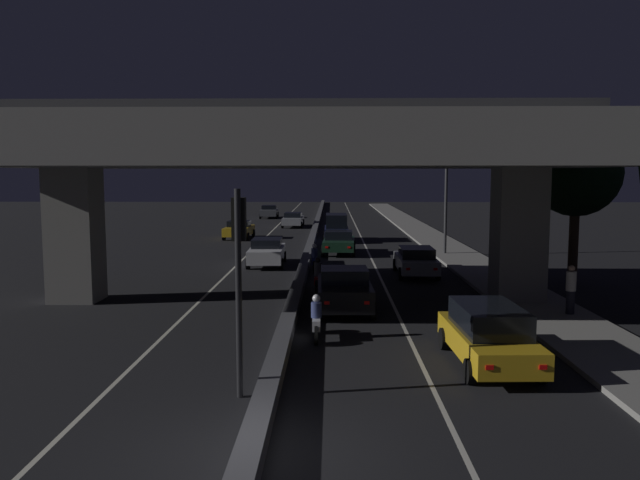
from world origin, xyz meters
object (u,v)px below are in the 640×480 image
car_taxi_yellow_lead (488,334)px  car_white_lead_oncoming (267,252)px  street_lamp (440,182)px  car_taxi_yellow_second_oncoming (239,230)px  motorcycle_red_filtering_mid (318,277)px  car_dark_green_fourth (339,242)px  car_grey_fourth_oncoming (269,211)px  pedestrian_on_sidewalk (571,289)px  car_silver_third (416,261)px  motorcycle_blue_filtering_far (314,260)px  traffic_light_left_of_median (239,256)px  motorcycle_white_filtering_near (316,320)px  car_black_second (344,290)px  car_silver_third_oncoming (293,219)px  car_dark_blue_fifth (336,227)px

car_taxi_yellow_lead → car_white_lead_oncoming: size_ratio=1.02×
street_lamp → car_taxi_yellow_second_oncoming: bearing=144.7°
motorcycle_red_filtering_mid → car_dark_green_fourth: bearing=-1.0°
car_grey_fourth_oncoming → pedestrian_on_sidewalk: pedestrian_on_sidewalk is taller
street_lamp → car_silver_third: bearing=-107.6°
car_grey_fourth_oncoming → pedestrian_on_sidewalk: size_ratio=2.50×
motorcycle_blue_filtering_far → motorcycle_red_filtering_mid: bearing=-176.9°
traffic_light_left_of_median → street_lamp: 25.91m
car_taxi_yellow_second_oncoming → motorcycle_white_filtering_near: 30.00m
street_lamp → motorcycle_white_filtering_near: (-7.02, -19.55, -3.89)m
car_grey_fourth_oncoming → motorcycle_red_filtering_mid: (6.45, -44.23, -0.10)m
car_silver_third → motorcycle_blue_filtering_far: size_ratio=2.32×
car_taxi_yellow_second_oncoming → car_grey_fourth_oncoming: bearing=-178.1°
street_lamp → car_dark_green_fourth: 7.17m
car_black_second → car_silver_third_oncoming: (-4.06, 36.25, -0.09)m
motorcycle_white_filtering_near → motorcycle_blue_filtering_far: 13.12m
car_silver_third → motorcycle_blue_filtering_far: bearing=78.5°
car_grey_fourth_oncoming → motorcycle_blue_filtering_far: size_ratio=2.17×
motorcycle_white_filtering_near → motorcycle_red_filtering_mid: motorcycle_red_filtering_mid is taller
car_taxi_yellow_lead → motorcycle_white_filtering_near: bearing=59.6°
traffic_light_left_of_median → car_grey_fourth_oncoming: (-4.97, 56.66, -2.45)m
car_dark_blue_fifth → car_white_lead_oncoming: bearing=162.4°
car_grey_fourth_oncoming → motorcycle_red_filtering_mid: size_ratio=2.40×
motorcycle_red_filtering_mid → car_dark_blue_fifth: bearing=1.0°
car_white_lead_oncoming → car_silver_third: bearing=65.7°
car_dark_blue_fifth → motorcycle_white_filtering_near: (-0.84, -27.75, -0.45)m
car_dark_blue_fifth → motorcycle_red_filtering_mid: 20.20m
car_silver_third_oncoming → motorcycle_red_filtering_mid: (3.03, -32.53, -0.07)m
pedestrian_on_sidewalk → car_taxi_yellow_lead: bearing=-127.7°
car_dark_blue_fifth → car_silver_third: bearing=-166.6°
car_white_lead_oncoming → pedestrian_on_sidewalk: (11.82, -12.37, 0.25)m
street_lamp → car_black_second: 17.23m
car_black_second → car_dark_green_fourth: 16.38m
car_dark_blue_fifth → car_white_lead_oncoming: car_dark_blue_fifth is taller
motorcycle_red_filtering_mid → pedestrian_on_sidewalk: (8.86, -4.64, 0.37)m
car_white_lead_oncoming → car_grey_fourth_oncoming: size_ratio=1.05×
car_black_second → car_silver_third: 8.96m
car_taxi_yellow_second_oncoming → car_silver_third_oncoming: car_taxi_yellow_second_oncoming is taller
car_dark_blue_fifth → car_dark_green_fourth: bearing=-179.4°
car_dark_blue_fifth → car_silver_third_oncoming: (-3.98, 12.35, -0.32)m
car_taxi_yellow_lead → motorcycle_red_filtering_mid: car_taxi_yellow_lead is taller
traffic_light_left_of_median → motorcycle_blue_filtering_far: 18.19m
car_dark_green_fourth → car_taxi_yellow_second_oncoming: size_ratio=1.06×
street_lamp → motorcycle_red_filtering_mid: bearing=-120.8°
motorcycle_blue_filtering_far → street_lamp: bearing=-49.1°
motorcycle_white_filtering_near → car_silver_third: bearing=-22.0°
street_lamp → car_dark_blue_fifth: 10.84m
car_dark_blue_fifth → car_taxi_yellow_second_oncoming: bearing=78.6°
car_black_second → car_taxi_yellow_second_oncoming: size_ratio=0.99×
traffic_light_left_of_median → motorcycle_white_filtering_near: traffic_light_left_of_median is taller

